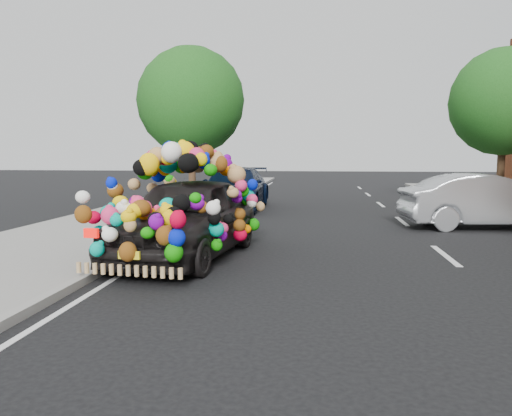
{
  "coord_description": "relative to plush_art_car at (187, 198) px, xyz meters",
  "views": [
    {
      "loc": [
        1.13,
        -9.83,
        1.94
      ],
      "look_at": [
        -0.11,
        0.25,
        0.85
      ],
      "focal_mm": 35.0,
      "sensor_mm": 36.0,
      "label": 1
    }
  ],
  "objects": [
    {
      "name": "tree_far_b",
      "position": [
        9.31,
        10.7,
        2.77
      ],
      "size": [
        4.0,
        4.0,
        5.9
      ],
      "color": "#332114",
      "rests_on": "ground"
    },
    {
      "name": "ground",
      "position": [
        1.31,
        0.7,
        -1.12
      ],
      "size": [
        100.0,
        100.0,
        0.0
      ],
      "primitive_type": "plane",
      "color": "black",
      "rests_on": "ground"
    },
    {
      "name": "silver_hatchback",
      "position": [
        6.88,
        4.62,
        -0.4
      ],
      "size": [
        4.51,
        2.05,
        1.43
      ],
      "primitive_type": "imported",
      "rotation": [
        0.0,
        0.0,
        1.7
      ],
      "color": "#A8ABB0",
      "rests_on": "ground"
    },
    {
      "name": "tree_near_sidewalk",
      "position": [
        -2.49,
        10.2,
        2.9
      ],
      "size": [
        4.2,
        4.2,
        6.13
      ],
      "color": "#332114",
      "rests_on": "ground"
    },
    {
      "name": "kerb",
      "position": [
        -1.04,
        0.7,
        -1.05
      ],
      "size": [
        0.15,
        60.0,
        0.13
      ],
      "primitive_type": "cube",
      "color": "gray",
      "rests_on": "ground"
    },
    {
      "name": "sidewalk",
      "position": [
        -2.99,
        0.7,
        -1.06
      ],
      "size": [
        4.0,
        60.0,
        0.12
      ],
      "primitive_type": "cube",
      "color": "gray",
      "rests_on": "ground"
    },
    {
      "name": "lane_markings",
      "position": [
        4.91,
        0.7,
        -1.11
      ],
      "size": [
        6.0,
        50.0,
        0.01
      ],
      "primitive_type": null,
      "color": "silver",
      "rests_on": "ground"
    },
    {
      "name": "plush_art_car",
      "position": [
        0.0,
        0.0,
        0.0
      ],
      "size": [
        2.71,
        4.91,
        2.18
      ],
      "rotation": [
        0.0,
        0.0,
        -0.12
      ],
      "color": "black",
      "rests_on": "ground"
    },
    {
      "name": "navy_sedan",
      "position": [
        -0.49,
        8.45,
        -0.37
      ],
      "size": [
        2.13,
        5.14,
        1.49
      ],
      "primitive_type": "imported",
      "rotation": [
        0.0,
        0.0,
        -0.01
      ],
      "color": "black",
      "rests_on": "ground"
    }
  ]
}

